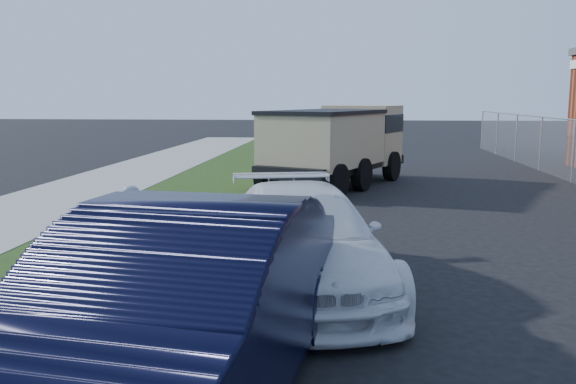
# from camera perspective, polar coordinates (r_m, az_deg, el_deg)

# --- Properties ---
(ground) EXTENTS (120.00, 120.00, 0.00)m
(ground) POSITION_cam_1_polar(r_m,az_deg,el_deg) (8.53, 8.84, -7.82)
(ground) COLOR black
(ground) RESTS_ON ground
(streetside) EXTENTS (6.12, 50.00, 0.15)m
(streetside) POSITION_cam_1_polar(r_m,az_deg,el_deg) (11.58, -20.52, -3.51)
(streetside) COLOR gray
(streetside) RESTS_ON ground
(parking_meter) EXTENTS (0.20, 0.16, 1.29)m
(parking_meter) POSITION_cam_1_polar(r_m,az_deg,el_deg) (7.44, -14.40, -2.11)
(parking_meter) COLOR #3F4247
(parking_meter) RESTS_ON ground
(white_wagon) EXTENTS (2.80, 4.75, 1.29)m
(white_wagon) POSITION_cam_1_polar(r_m,az_deg,el_deg) (7.83, 1.41, -4.34)
(white_wagon) COLOR silver
(white_wagon) RESTS_ON ground
(navy_sedan) EXTENTS (2.27, 5.07, 1.62)m
(navy_sedan) POSITION_cam_1_polar(r_m,az_deg,el_deg) (4.73, -10.37, -11.32)
(navy_sedan) COLOR black
(navy_sedan) RESTS_ON ground
(dump_truck) EXTENTS (4.11, 5.95, 2.20)m
(dump_truck) POSITION_cam_1_polar(r_m,az_deg,el_deg) (17.10, 4.78, 4.79)
(dump_truck) COLOR black
(dump_truck) RESTS_ON ground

